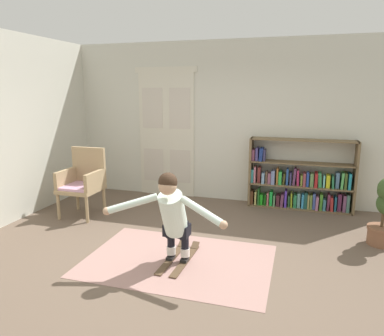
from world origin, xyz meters
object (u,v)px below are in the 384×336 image
person_skier (173,212)px  wicker_chair (83,180)px  skis_pair (179,258)px  bookshelf (299,182)px

person_skier → wicker_chair: bearing=147.1°
skis_pair → person_skier: size_ratio=0.63×
bookshelf → wicker_chair: bookshelf is taller
wicker_chair → skis_pair: size_ratio=1.24×
bookshelf → skis_pair: 2.84m
bookshelf → skis_pair: bearing=-118.8°
wicker_chair → person_skier: bearing=-32.9°
person_skier → skis_pair: bearing=88.5°
skis_pair → person_skier: (-0.01, -0.20, 0.65)m
wicker_chair → person_skier: (2.03, -1.31, 0.09)m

